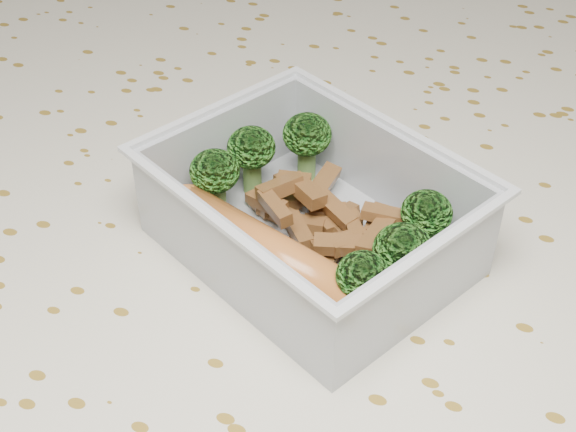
% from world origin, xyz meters
% --- Properties ---
extents(dining_table, '(1.40, 0.90, 0.75)m').
position_xyz_m(dining_table, '(0.00, 0.00, 0.67)').
color(dining_table, brown).
rests_on(dining_table, ground).
extents(tablecloth, '(1.46, 0.96, 0.19)m').
position_xyz_m(tablecloth, '(0.00, 0.00, 0.72)').
color(tablecloth, beige).
rests_on(tablecloth, dining_table).
extents(lunch_container, '(0.23, 0.21, 0.06)m').
position_xyz_m(lunch_container, '(0.01, 0.01, 0.78)').
color(lunch_container, silver).
rests_on(lunch_container, tablecloth).
extents(broccoli_florets, '(0.16, 0.14, 0.05)m').
position_xyz_m(broccoli_florets, '(0.01, 0.02, 0.79)').
color(broccoli_florets, '#608C3F').
rests_on(broccoli_florets, lunch_container).
extents(meat_pile, '(0.12, 0.09, 0.03)m').
position_xyz_m(meat_pile, '(0.01, 0.02, 0.77)').
color(meat_pile, brown).
rests_on(meat_pile, lunch_container).
extents(sausage, '(0.15, 0.07, 0.03)m').
position_xyz_m(sausage, '(-0.01, -0.03, 0.78)').
color(sausage, '#B9652A').
rests_on(sausage, lunch_container).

